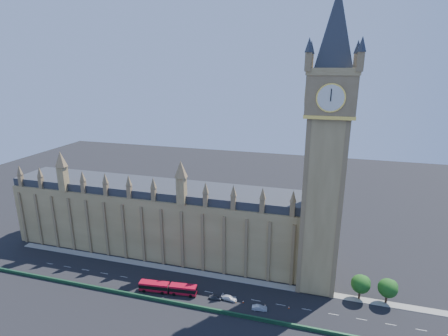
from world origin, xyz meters
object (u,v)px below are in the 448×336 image
(red_bus, at_px, (168,288))
(car_white, at_px, (229,298))
(car_grey, at_px, (215,297))
(car_silver, at_px, (259,308))

(red_bus, xyz_separation_m, car_white, (20.66, 1.82, -1.00))
(car_white, bearing_deg, car_grey, 104.28)
(red_bus, bearing_deg, car_silver, -6.62)
(car_white, bearing_deg, car_silver, -97.27)
(car_grey, relative_size, car_white, 0.81)
(car_grey, xyz_separation_m, car_silver, (14.63, -1.34, 0.06))
(red_bus, distance_m, car_silver, 30.87)
(car_grey, height_order, car_white, car_white)
(car_silver, bearing_deg, car_grey, 77.92)
(red_bus, height_order, car_white, red_bus)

